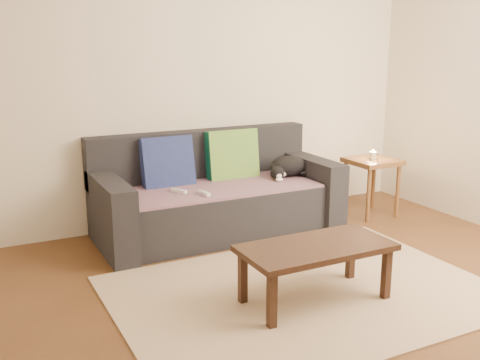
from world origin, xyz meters
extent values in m
plane|color=brown|center=(0.00, 0.00, 0.00)|extent=(4.50, 4.50, 0.00)
cube|color=beige|center=(0.00, 2.00, 1.30)|extent=(4.50, 0.04, 2.60)
cube|color=#232328|center=(0.00, 1.50, 0.21)|extent=(1.70, 0.78, 0.42)
cube|color=#232328|center=(0.00, 1.90, 0.65)|extent=(2.10, 0.18, 0.45)
cube|color=#232328|center=(-0.95, 1.50, 0.30)|extent=(0.20, 0.90, 0.60)
cube|color=#232328|center=(0.95, 1.50, 0.30)|extent=(0.20, 0.90, 0.60)
cube|color=#3A274A|center=(0.00, 1.48, 0.43)|extent=(1.66, 0.74, 0.02)
cube|color=#101A46|center=(-0.38, 1.74, 0.63)|extent=(0.46, 0.21, 0.47)
cube|color=#0D573D|center=(0.25, 1.74, 0.63)|extent=(0.49, 0.19, 0.50)
ellipsoid|color=black|center=(0.73, 1.55, 0.53)|extent=(0.39, 0.31, 0.19)
sphere|color=black|center=(0.56, 1.46, 0.50)|extent=(0.14, 0.14, 0.12)
sphere|color=white|center=(0.55, 1.41, 0.48)|extent=(0.06, 0.06, 0.05)
ellipsoid|color=black|center=(0.86, 1.44, 0.47)|extent=(0.15, 0.07, 0.04)
cube|color=white|center=(-0.40, 1.43, 0.46)|extent=(0.10, 0.15, 0.03)
cube|color=white|center=(-0.24, 1.27, 0.46)|extent=(0.05, 0.15, 0.03)
cube|color=brown|center=(1.56, 1.36, 0.53)|extent=(0.44, 0.44, 0.04)
cylinder|color=brown|center=(1.39, 1.18, 0.25)|extent=(0.04, 0.04, 0.51)
cylinder|color=brown|center=(1.74, 1.18, 0.25)|extent=(0.04, 0.04, 0.51)
cylinder|color=brown|center=(1.39, 1.54, 0.25)|extent=(0.04, 0.04, 0.51)
cylinder|color=brown|center=(1.74, 1.54, 0.25)|extent=(0.04, 0.04, 0.51)
cylinder|color=beige|center=(1.56, 1.36, 0.59)|extent=(0.06, 0.06, 0.07)
sphere|color=#FFBF59|center=(1.56, 1.36, 0.63)|extent=(0.02, 0.02, 0.02)
cube|color=tan|center=(0.00, 0.15, 0.01)|extent=(2.50, 1.80, 0.01)
cube|color=#311E13|center=(-0.01, 0.01, 0.37)|extent=(0.98, 0.49, 0.04)
cube|color=#311E13|center=(-0.44, -0.17, 0.18)|extent=(0.05, 0.05, 0.35)
cube|color=#311E13|center=(0.42, -0.17, 0.18)|extent=(0.05, 0.05, 0.35)
cube|color=#311E13|center=(-0.44, 0.20, 0.18)|extent=(0.05, 0.05, 0.35)
cube|color=#311E13|center=(0.42, 0.20, 0.18)|extent=(0.05, 0.05, 0.35)
camera|label=1|loc=(-1.97, -2.77, 1.64)|focal=42.00mm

